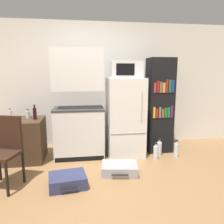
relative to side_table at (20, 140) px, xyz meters
The scene contains 16 objects.
ground_plane 1.85m from the side_table, 44.18° to the right, with size 24.00×24.00×0.00m, color olive.
wall_back 1.90m from the side_table, 26.02° to the left, with size 6.40×0.10×2.52m.
side_table is the anchor object (origin of this frame).
kitchen_hutch 1.15m from the side_table, ahead, with size 0.89×0.57×1.92m.
refrigerator 1.90m from the side_table, ahead, with size 0.65×0.65×1.42m.
microwave 2.22m from the side_table, ahead, with size 0.54×0.43×0.29m.
bookshelf 2.62m from the side_table, ahead, with size 0.47×0.41×1.78m.
bottle_milk_white 0.53m from the side_table, 129.75° to the left, with size 0.06×0.06×0.16m.
bottle_clear_short 0.46m from the side_table, 34.67° to the left, with size 0.07×0.07×0.16m.
bottle_wine_dark 0.55m from the side_table, ahead, with size 0.06×0.06×0.25m.
chair 0.90m from the side_table, 86.66° to the right, with size 0.50×0.50×0.95m.
suitcase_large_flat 1.82m from the side_table, 25.45° to the right, with size 0.59×0.47×0.15m.
suitcase_small_flat 1.39m from the side_table, 50.80° to the right, with size 0.53×0.46×0.17m.
water_bottle_front 2.78m from the side_table, ahead, with size 0.08×0.08×0.33m.
water_bottle_middle 2.39m from the side_table, ahead, with size 0.08×0.08×0.30m.
water_bottle_back 2.50m from the side_table, ahead, with size 0.09×0.09×0.32m.
Camera 1 is at (-0.25, -2.57, 1.51)m, focal length 35.00 mm.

